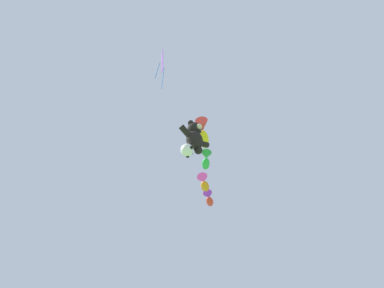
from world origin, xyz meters
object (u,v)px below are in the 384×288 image
soccer_ball_kite (187,150)px  fish_kite_crimson (209,198)px  fish_kite_tangerine (204,183)px  diamond_kite (162,63)px  teddy_bear_kite (195,137)px  fish_kite_emerald (206,160)px  fish_kite_goldfin (203,133)px

soccer_ball_kite → fish_kite_crimson: fish_kite_crimson is taller
soccer_ball_kite → fish_kite_tangerine: bearing=35.9°
diamond_kite → teddy_bear_kite: bearing=17.1°
teddy_bear_kite → soccer_ball_kite: 1.35m
diamond_kite → fish_kite_crimson: bearing=31.5°
fish_kite_crimson → diamond_kite: size_ratio=0.59×
fish_kite_tangerine → fish_kite_crimson: bearing=33.1°
fish_kite_emerald → teddy_bear_kite: bearing=-147.2°
fish_kite_goldfin → fish_kite_crimson: (5.41, 4.66, -0.35)m
fish_kite_crimson → diamond_kite: 12.12m
soccer_ball_kite → diamond_kite: diamond_kite is taller
teddy_bear_kite → fish_kite_goldfin: bearing=22.8°
fish_kite_goldfin → fish_kite_tangerine: (3.64, 3.50, -0.28)m
fish_kite_emerald → fish_kite_crimson: fish_kite_crimson is taller
fish_kite_emerald → fish_kite_tangerine: size_ratio=0.87×
fish_kite_crimson → teddy_bear_kite: bearing=-142.3°
soccer_ball_kite → fish_kite_emerald: fish_kite_emerald is taller
teddy_bear_kite → fish_kite_tangerine: fish_kite_tangerine is taller
fish_kite_emerald → fish_kite_crimson: bearing=41.3°
fish_kite_crimson → soccer_ball_kite: bearing=-144.7°
teddy_bear_kite → fish_kite_emerald: (3.06, 1.98, 1.45)m
fish_kite_goldfin → fish_kite_emerald: 2.27m
teddy_bear_kite → soccer_ball_kite: (-0.42, 0.15, -1.27)m
fish_kite_goldfin → fish_kite_emerald: bearing=39.3°
fish_kite_emerald → fish_kite_tangerine: (1.91, 2.08, 0.12)m
fish_kite_emerald → diamond_kite: diamond_kite is taller
soccer_ball_kite → fish_kite_tangerine: fish_kite_tangerine is taller
soccer_ball_kite → fish_kite_crimson: size_ratio=0.39×
fish_kite_goldfin → fish_kite_emerald: size_ratio=1.39×
fish_kite_tangerine → fish_kite_emerald: bearing=-132.6°
fish_kite_goldfin → teddy_bear_kite: bearing=-157.2°
fish_kite_goldfin → diamond_kite: diamond_kite is taller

